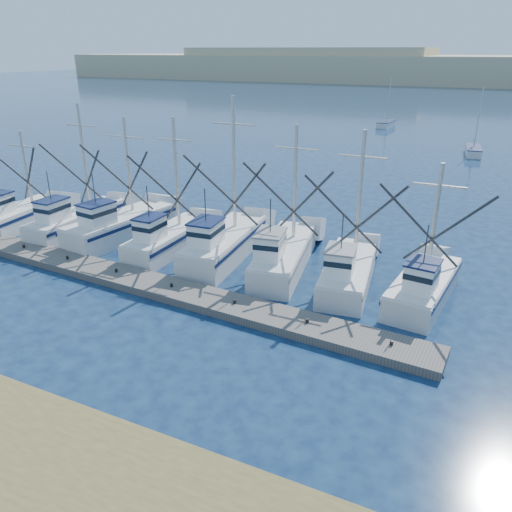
{
  "coord_description": "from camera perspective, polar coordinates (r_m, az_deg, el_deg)",
  "views": [
    {
      "loc": [
        6.84,
        -14.47,
        12.39
      ],
      "look_at": [
        -3.7,
        8.0,
        2.07
      ],
      "focal_mm": 35.0,
      "sensor_mm": 36.0,
      "label": 1
    }
  ],
  "objects": [
    {
      "name": "trawler_fleet",
      "position": [
        32.38,
        -7.47,
        1.69
      ],
      "size": [
        32.28,
        8.86,
        9.85
      ],
      "color": "silver",
      "rests_on": "ground"
    },
    {
      "name": "sailboat_near",
      "position": [
        70.09,
        23.56,
        10.98
      ],
      "size": [
        2.32,
        5.97,
        8.1
      ],
      "rotation": [
        0.0,
        0.0,
        0.11
      ],
      "color": "silver",
      "rests_on": "ground"
    },
    {
      "name": "floating_dock",
      "position": [
        28.83,
        -12.74,
        -2.99
      ],
      "size": [
        32.7,
        4.24,
        0.43
      ],
      "primitive_type": "cube",
      "rotation": [
        0.0,
        0.0,
        -0.06
      ],
      "color": "#58544F",
      "rests_on": "ground"
    },
    {
      "name": "sailboat_far",
      "position": [
        91.16,
        14.65,
        14.38
      ],
      "size": [
        2.26,
        5.51,
        8.1
      ],
      "rotation": [
        0.0,
        0.0,
        -0.08
      ],
      "color": "silver",
      "rests_on": "ground"
    },
    {
      "name": "dune_ridge",
      "position": [
        224.7,
        24.77,
        18.77
      ],
      "size": [
        360.0,
        60.0,
        10.0
      ],
      "primitive_type": "cube",
      "color": "tan",
      "rests_on": "ground"
    },
    {
      "name": "ground",
      "position": [
        20.24,
        -0.14,
        -15.16
      ],
      "size": [
        500.0,
        500.0,
        0.0
      ],
      "primitive_type": "plane",
      "color": "#0C1A39",
      "rests_on": "ground"
    }
  ]
}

